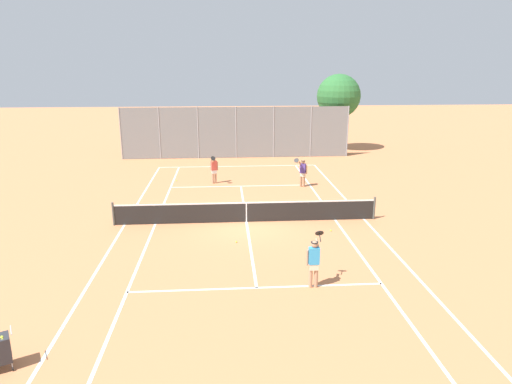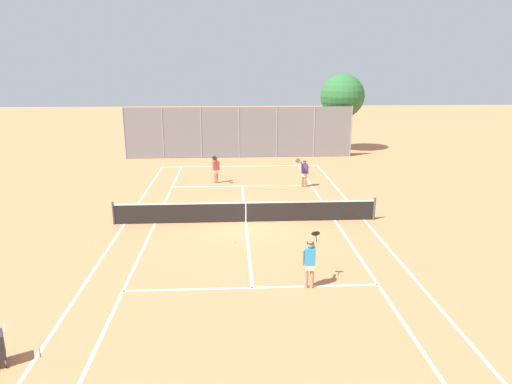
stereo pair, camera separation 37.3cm
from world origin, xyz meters
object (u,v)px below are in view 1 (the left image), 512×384
Objects in this scene: player_near_side at (314,260)px; loose_tennis_ball_4 at (236,242)px; player_far_left at (214,168)px; loose_tennis_ball_3 at (167,207)px; tennis_net at (246,211)px; loose_tennis_ball_5 at (177,181)px; tree_behind_left at (337,97)px; loose_tennis_ball_2 at (331,230)px; loose_tennis_ball_1 at (217,169)px; player_far_right at (303,171)px.

loose_tennis_ball_4 is (-2.37, 3.98, -0.89)m from player_near_side.
loose_tennis_ball_3 is (-2.34, -4.68, -0.89)m from player_far_left.
tennis_net is at bearing 105.83° from player_near_side.
player_near_side is at bearing -59.25° from loose_tennis_ball_4.
loose_tennis_ball_5 is at bearing 111.86° from player_near_side.
tree_behind_left reaches higher than loose_tennis_ball_4.
loose_tennis_ball_5 is (-0.01, 5.37, 0.00)m from loose_tennis_ball_3.
player_near_side is 10.69m from loose_tennis_ball_3.
loose_tennis_ball_2 is 0.01× the size of tree_behind_left.
tennis_net is 8.83m from loose_tennis_ball_5.
player_far_left is 3.81m from loose_tennis_ball_1.
tree_behind_left is (12.28, 9.66, 4.34)m from loose_tennis_ball_5.
player_near_side is 26.88× the size of loose_tennis_ball_3.
player_far_left is 1.00× the size of player_far_right.
tennis_net is 7.38m from player_far_left.
player_near_side is 26.88× the size of loose_tennis_ball_5.
player_far_right is 26.88× the size of loose_tennis_ball_2.
loose_tennis_ball_1 is 1.00× the size of loose_tennis_ball_4.
player_near_side is 26.88× the size of loose_tennis_ball_4.
loose_tennis_ball_3 is (-5.75, 8.98, -0.89)m from player_near_side.
player_near_side is at bearing -57.37° from loose_tennis_ball_3.
tennis_net is at bearing 77.78° from loose_tennis_ball_4.
loose_tennis_ball_1 is 8.72m from loose_tennis_ball_3.
loose_tennis_ball_4 is at bearing -116.01° from player_far_right.
loose_tennis_ball_5 is at bearing 90.12° from loose_tennis_ball_3.
loose_tennis_ball_4 is at bearing -55.93° from loose_tennis_ball_3.
player_far_left is (-3.41, 13.65, 0.00)m from player_near_side.
loose_tennis_ball_1 is at bearing 100.79° from player_near_side.
player_far_left reaches higher than loose_tennis_ball_2.
loose_tennis_ball_2 is 1.00× the size of loose_tennis_ball_5.
tree_behind_left is at bearing 67.61° from player_far_right.
tree_behind_left is (9.83, 6.65, 4.34)m from loose_tennis_ball_1.
player_far_left is at bearing 167.58° from player_far_right.
loose_tennis_ball_3 is at bearing -154.91° from player_far_right.
tree_behind_left is at bearing 75.92° from loose_tennis_ball_2.
player_far_left is 5.33m from player_far_right.
loose_tennis_ball_1 is 12.64m from tree_behind_left.
loose_tennis_ball_1 is at bearing -145.92° from tree_behind_left.
tennis_net is 181.82× the size of loose_tennis_ball_3.
loose_tennis_ball_1 is at bearing 50.79° from loose_tennis_ball_5.
loose_tennis_ball_4 is 1.00× the size of loose_tennis_ball_5.
loose_tennis_ball_3 is 5.37m from loose_tennis_ball_5.
loose_tennis_ball_3 is at bearing 147.25° from tennis_net.
player_far_left reaches higher than loose_tennis_ball_5.
loose_tennis_ball_3 is at bearing -129.24° from tree_behind_left.
loose_tennis_ball_1 and loose_tennis_ball_2 have the same top height.
player_far_right reaches higher than loose_tennis_ball_4.
player_near_side is 4.72m from loose_tennis_ball_4.
loose_tennis_ball_2 and loose_tennis_ball_5 have the same top height.
tennis_net reaches higher than loose_tennis_ball_2.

